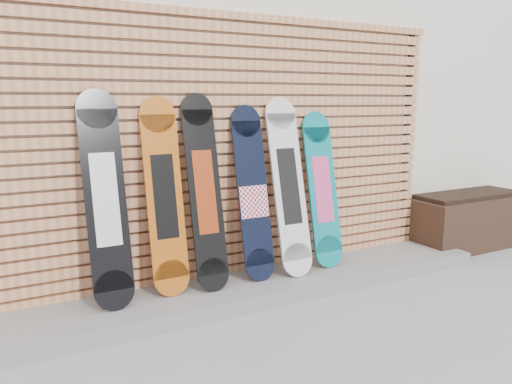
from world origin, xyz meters
TOP-DOWN VIEW (x-y plane):
  - ground at (0.00, 0.00)m, footprint 80.00×80.00m
  - building at (0.50, 3.50)m, footprint 12.00×5.00m
  - concrete_step at (-0.15, 0.68)m, footprint 4.60×0.70m
  - slat_wall at (-0.15, 0.97)m, footprint 4.26×0.08m
  - planter_box at (2.62, 0.78)m, footprint 1.35×0.56m
  - snowboard_0 at (-1.23, 0.77)m, footprint 0.29×0.36m
  - snowboard_1 at (-0.79, 0.80)m, footprint 0.28×0.29m
  - snowboard_2 at (-0.47, 0.77)m, footprint 0.26×0.36m
  - snowboard_3 at (-0.04, 0.78)m, footprint 0.27×0.33m
  - snowboard_4 at (0.30, 0.75)m, footprint 0.29×0.39m
  - snowboard_5 at (0.67, 0.78)m, footprint 0.29×0.33m

SIDE VIEW (x-z plane):
  - ground at x=0.00m, z-range 0.00..0.00m
  - concrete_step at x=-0.15m, z-range 0.00..0.12m
  - planter_box at x=2.62m, z-range -0.01..0.60m
  - snowboard_5 at x=0.67m, z-range 0.12..1.50m
  - snowboard_3 at x=-0.04m, z-range 0.11..1.55m
  - snowboard_4 at x=0.30m, z-range 0.12..1.63m
  - snowboard_1 at x=-0.79m, z-range 0.12..1.63m
  - snowboard_2 at x=-0.47m, z-range 0.12..1.65m
  - snowboard_0 at x=-1.23m, z-range 0.12..1.68m
  - slat_wall at x=-0.15m, z-range 0.06..2.35m
  - building at x=0.50m, z-range 0.00..3.60m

